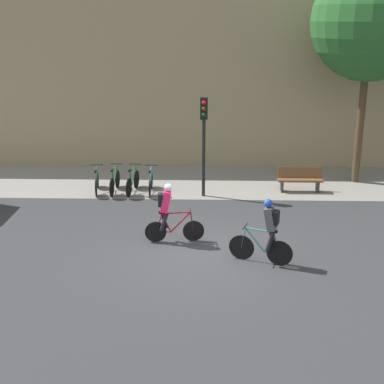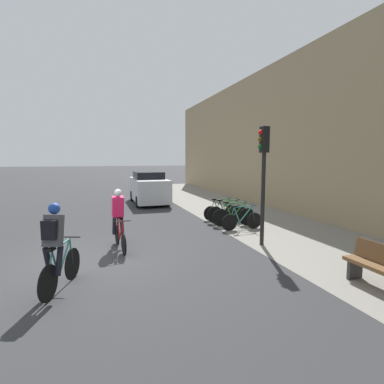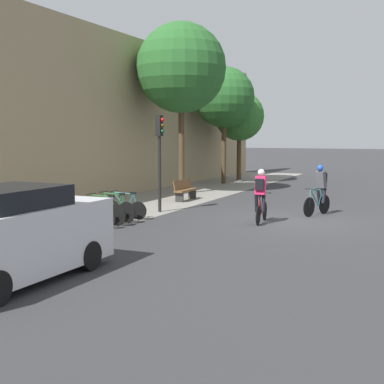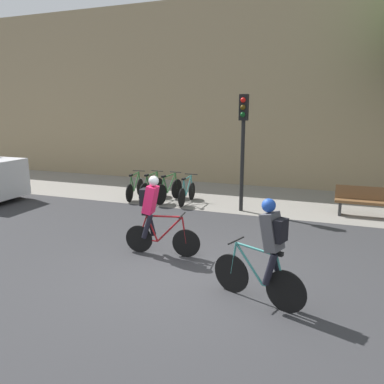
# 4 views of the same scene
# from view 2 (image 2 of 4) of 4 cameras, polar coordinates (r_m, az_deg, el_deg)

# --- Properties ---
(ground) EXTENTS (200.00, 200.00, 0.00)m
(ground) POSITION_cam_2_polar(r_m,az_deg,el_deg) (8.34, -18.67, -12.29)
(ground) COLOR #333335
(kerb_strip) EXTENTS (44.00, 4.50, 0.01)m
(kerb_strip) POSITION_cam_2_polar(r_m,az_deg,el_deg) (10.58, 21.43, -8.38)
(kerb_strip) COLOR gray
(kerb_strip) RESTS_ON ground
(building_facade) EXTENTS (44.00, 0.60, 7.49)m
(building_facade) POSITION_cam_2_polar(r_m,az_deg,el_deg) (12.09, 31.79, 10.79)
(building_facade) COLOR #9E8966
(building_facade) RESTS_ON ground
(cyclist_pink) EXTENTS (1.70, 0.48, 1.75)m
(cyclist_pink) POSITION_cam_2_polar(r_m,az_deg,el_deg) (9.00, -13.83, -4.54)
(cyclist_pink) COLOR black
(cyclist_pink) RESTS_ON ground
(cyclist_grey) EXTENTS (1.62, 0.68, 1.78)m
(cyclist_grey) POSITION_cam_2_polar(r_m,az_deg,el_deg) (6.43, -24.52, -9.34)
(cyclist_grey) COLOR black
(cyclist_grey) RESTS_ON ground
(parked_bike_0) EXTENTS (0.46, 1.64, 0.94)m
(parked_bike_0) POSITION_cam_2_polar(r_m,az_deg,el_deg) (12.99, 5.49, -3.56)
(parked_bike_0) COLOR black
(parked_bike_0) RESTS_ON ground
(parked_bike_1) EXTENTS (0.46, 1.74, 0.98)m
(parked_bike_1) POSITION_cam_2_polar(r_m,az_deg,el_deg) (12.39, 6.70, -3.94)
(parked_bike_1) COLOR black
(parked_bike_1) RESTS_ON ground
(parked_bike_2) EXTENTS (0.46, 1.73, 0.98)m
(parked_bike_2) POSITION_cam_2_polar(r_m,az_deg,el_deg) (11.80, 8.02, -4.48)
(parked_bike_2) COLOR black
(parked_bike_2) RESTS_ON ground
(parked_bike_3) EXTENTS (0.46, 1.64, 0.94)m
(parked_bike_3) POSITION_cam_2_polar(r_m,az_deg,el_deg) (11.22, 9.49, -5.21)
(parked_bike_3) COLOR black
(parked_bike_3) RESTS_ON ground
(traffic_light_pole) EXTENTS (0.26, 0.30, 3.56)m
(traffic_light_pole) POSITION_cam_2_polar(r_m,az_deg,el_deg) (9.15, 13.44, 5.24)
(traffic_light_pole) COLOR black
(traffic_light_pole) RESTS_ON ground
(parked_car) EXTENTS (4.30, 1.84, 1.85)m
(parked_car) POSITION_cam_2_polar(r_m,az_deg,el_deg) (17.74, -8.22, 0.75)
(parked_car) COLOR silver
(parked_car) RESTS_ON ground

